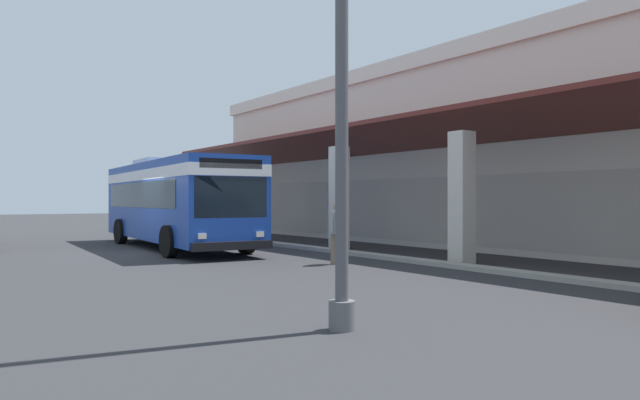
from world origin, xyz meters
The scene contains 7 objects.
ground centered at (0.00, 8.00, 0.00)m, with size 120.00×120.00×0.00m, color #2D2D30.
curb_strip centered at (2.24, 5.16, 0.06)m, with size 34.52×0.50×0.12m, color #9E998E.
plaza_building centered at (2.24, 14.78, 3.65)m, with size 29.06×14.92×7.30m.
transit_bus centered at (-1.74, 1.50, 1.85)m, with size 11.36×3.35×3.34m.
pedestrian centered at (6.25, 3.13, 0.95)m, with size 0.44×0.64×1.69m.
potted_palm centered at (-6.65, 6.79, 0.75)m, with size 1.96×1.82×2.96m.
lot_light_pole centered at (12.88, -1.70, 4.44)m, with size 0.60×0.60×8.31m.
Camera 1 is at (19.33, -6.53, 1.78)m, focal length 33.26 mm.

